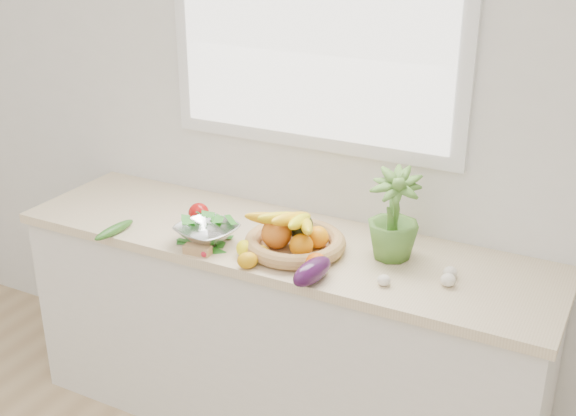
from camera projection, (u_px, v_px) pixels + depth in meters
The scene contains 20 objects.
back_wall at pixel (313, 112), 2.98m from camera, with size 4.50×0.02×2.70m, color white.
counter_cabinet at pixel (280, 337), 3.09m from camera, with size 2.20×0.58×0.86m, color silver.
countertop at pixel (279, 243), 2.92m from camera, with size 2.24×0.62×0.04m, color beige.
window_frame at pixel (313, 13), 2.81m from camera, with size 1.30×0.03×1.10m, color white.
window_pane at pixel (311, 14), 2.79m from camera, with size 1.18×0.01×0.98m, color white.
orange_loose at pixel (316, 264), 2.62m from camera, with size 0.08×0.08×0.08m, color #E95A07.
lemon_a at pixel (244, 248), 2.75m from camera, with size 0.06×0.08×0.06m, color #FFEF0D.
lemon_b at pixel (247, 260), 2.66m from camera, with size 0.06×0.08×0.06m, color orange.
lemon_c at pixel (261, 254), 2.71m from camera, with size 0.06×0.08×0.06m, color #D79D0B.
apple at pixel (199, 213), 3.03m from camera, with size 0.09×0.09×0.09m, color #AB0F0D.
ginger at pixel (197, 250), 2.77m from camera, with size 0.11×0.04×0.03m, color tan.
garlic_a at pixel (448, 280), 2.54m from camera, with size 0.05×0.05×0.05m, color white.
garlic_b at pixel (450, 272), 2.59m from camera, with size 0.05×0.05×0.04m, color white.
garlic_c at pixel (384, 280), 2.54m from camera, with size 0.05×0.05×0.04m, color silver.
eggplant at pixel (312, 271), 2.56m from camera, with size 0.08×0.21×0.08m, color #330E36.
cucumber at pixel (114, 230), 2.93m from camera, with size 0.04×0.22×0.04m, color #2A5619.
radish at pixel (205, 254), 2.75m from camera, with size 0.03×0.03×0.03m, color red.
potted_herb at pixel (394, 214), 2.68m from camera, with size 0.20×0.20×0.35m, color #4D7E2D.
fruit_basket at pixel (294, 238), 2.78m from camera, with size 0.45×0.45×0.19m.
colander_with_spinach at pixel (207, 229), 2.84m from camera, with size 0.27×0.27×0.12m.
Camera 1 is at (1.25, -0.36, 2.14)m, focal length 45.00 mm.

